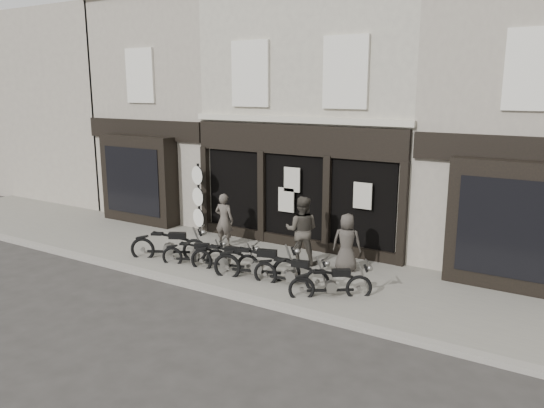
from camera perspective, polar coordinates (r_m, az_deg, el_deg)
The scene contains 17 objects.
ground_plane at distance 14.41m, azimuth -3.50°, elevation -7.85°, with size 90.00×90.00×0.00m, color #2D2B28.
pavement at distance 15.09m, azimuth -1.52°, elevation -6.64°, with size 30.00×4.20×0.12m, color slate.
kerb at distance 13.46m, azimuth -6.63°, elevation -9.12°, with size 30.00×0.25×0.13m, color gray.
central_building at distance 18.70m, azimuth 7.09°, elevation 9.55°, with size 7.30×6.22×8.34m.
neighbour_left at distance 22.10m, azimuth -8.30°, elevation 9.83°, with size 5.60×6.73×8.34m.
neighbour_right at distance 16.98m, azimuth 27.00°, elevation 7.89°, with size 5.60×6.73×8.34m.
filler_left at distance 28.11m, azimuth -21.17°, elevation 9.79°, with size 11.00×6.00×8.20m, color #A09787.
motorcycle_0 at distance 15.74m, azimuth -10.97°, elevation -4.64°, with size 2.08×1.31×1.08m.
motorcycle_1 at distance 15.08m, azimuth -8.27°, elevation -5.58°, with size 1.79×0.95×0.91m.
motorcycle_2 at distance 14.50m, azimuth -5.02°, elevation -6.13°, with size 2.00×0.76×0.97m.
motorcycle_3 at distance 13.82m, azimuth -1.56°, elevation -6.76°, with size 2.26×1.04×1.12m.
motorcycle_4 at distance 13.38m, azimuth 2.16°, elevation -7.68°, with size 2.04×0.61×0.98m.
motorcycle_5 at distance 12.79m, azimuth 6.42°, elevation -8.76°, with size 1.75×1.37×0.96m.
man_left at distance 16.55m, azimuth -5.17°, elevation -1.72°, with size 0.61×0.40×1.68m, color #4C453E.
man_centre at distance 14.84m, azimuth 3.21°, elevation -2.84°, with size 0.94×0.73×1.93m, color #3D3831.
man_right at distance 14.43m, azimuth 8.05°, elevation -4.11°, with size 0.77×0.50×1.58m, color #3D3833.
advert_sign_post at distance 17.84m, azimuth -7.92°, elevation 0.17°, with size 0.61×0.40×2.54m.
Camera 1 is at (7.88, -10.99, 4.98)m, focal length 35.00 mm.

